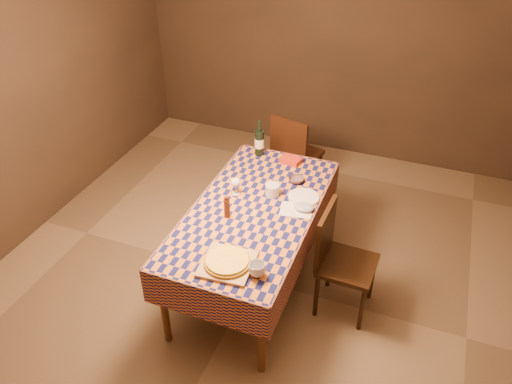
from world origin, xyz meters
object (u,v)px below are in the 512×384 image
cutting_board (227,264)px  chair_right (338,255)px  chair_far (294,151)px  pizza (227,261)px  white_plate (304,197)px  dining_table (254,217)px  wine_bottle (259,142)px  bowl (296,180)px

cutting_board → chair_right: (0.64, 0.64, -0.26)m
chair_far → chair_right: 1.60m
chair_right → pizza: bearing=-134.8°
white_plate → chair_far: size_ratio=0.27×
cutting_board → white_plate: (0.26, 0.94, -0.00)m
dining_table → wine_bottle: (-0.26, 0.80, 0.20)m
cutting_board → chair_far: 2.06m
dining_table → bowl: size_ratio=14.23×
bowl → white_plate: 0.24m
cutting_board → chair_right: chair_right is taller
cutting_board → pizza: (0.00, 0.00, 0.03)m
dining_table → chair_far: 1.39m
dining_table → white_plate: (0.32, 0.28, 0.08)m
white_plate → dining_table: bearing=-138.7°
pizza → wine_bottle: size_ratio=1.17×
dining_table → pizza: (0.06, -0.66, 0.11)m
pizza → wine_bottle: (-0.32, 1.46, 0.09)m
cutting_board → chair_far: bearing=94.4°
bowl → chair_right: 0.76m
bowl → white_plate: bowl is taller
wine_bottle → bowl: bearing=-34.9°
bowl → chair_right: chair_right is taller
white_plate → cutting_board: bearing=-105.4°
dining_table → white_plate: white_plate is taller
dining_table → pizza: 0.67m
cutting_board → bowl: 1.15m
pizza → dining_table: bearing=95.6°
pizza → bowl: bearing=83.4°
cutting_board → pizza: size_ratio=0.88×
chair_right → bowl: bearing=135.2°
bowl → chair_right: bearing=-44.8°
dining_table → pizza: size_ratio=4.67×
chair_far → wine_bottle: bearing=-106.2°
white_plate → chair_far: 1.20m
cutting_board → wine_bottle: bearing=102.4°
wine_bottle → chair_far: 0.70m
pizza → chair_far: bearing=94.4°
pizza → cutting_board: bearing=180.0°
wine_bottle → white_plate: bearing=-41.8°
cutting_board → chair_far: chair_far is taller
cutting_board → chair_far: (-0.16, 2.03, -0.26)m
dining_table → cutting_board: 0.67m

